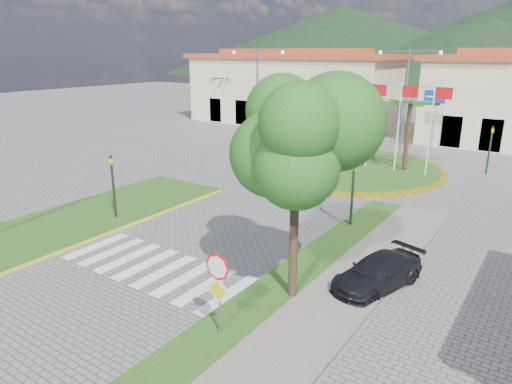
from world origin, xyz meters
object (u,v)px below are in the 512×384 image
Objects in this scene: roundabout_island at (349,167)px; white_van at (343,128)px; deciduous_tree at (296,144)px; stop_sign at (218,282)px; car_dark_a at (341,134)px; car_side_right at (378,273)px.

white_van is (-6.15, 12.55, 0.41)m from roundabout_island.
deciduous_tree is 32.10m from white_van.
car_dark_a is at bearing 108.42° from stop_sign.
roundabout_island is 4.79× the size of stop_sign.
roundabout_island is 3.03× the size of white_van.
car_dark_a is (-10.44, 26.51, -4.62)m from deciduous_tree.
roundabout_island reaches higher than stop_sign.
car_dark_a is (-4.94, 9.51, 0.38)m from roundabout_island.
stop_sign is 6.11m from car_side_right.
roundabout_island is 20.69m from stop_sign.
car_dark_a is at bearing 133.20° from car_side_right.
roundabout_island is at bearing 133.05° from car_side_right.
white_van is 3.28m from car_dark_a.
roundabout_island is at bearing 103.73° from stop_sign.
car_dark_a is at bearing 117.47° from roundabout_island.
car_dark_a reaches higher than car_side_right.
stop_sign reaches higher than car_dark_a.
deciduous_tree is at bearing -150.49° from car_dark_a.
white_van is at bearing 29.68° from car_dark_a.
white_van is 1.10× the size of car_side_right.
deciduous_tree reaches higher than roundabout_island.
white_van reaches higher than car_side_right.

